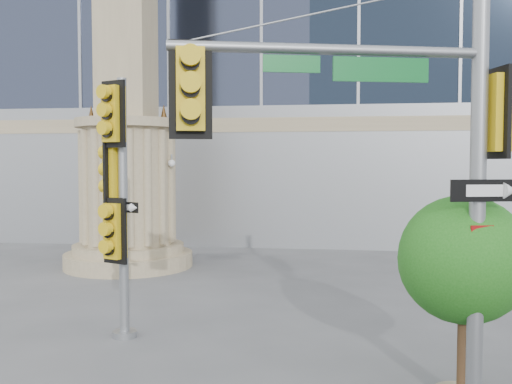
# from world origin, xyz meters

# --- Properties ---
(ground) EXTENTS (120.00, 120.00, 0.00)m
(ground) POSITION_xyz_m (0.00, 0.00, 0.00)
(ground) COLOR #545456
(ground) RESTS_ON ground
(monument) EXTENTS (4.40, 4.40, 16.60)m
(monument) POSITION_xyz_m (-6.00, 9.00, 5.52)
(monument) COLOR #9C8A6A
(monument) RESTS_ON ground
(main_signal_pole) EXTENTS (4.68, 1.66, 6.17)m
(main_signal_pole) POSITION_xyz_m (2.02, -1.80, 3.82)
(main_signal_pole) COLOR slate
(main_signal_pole) RESTS_ON ground
(secondary_signal_pole) EXTENTS (0.91, 0.89, 5.34)m
(secondary_signal_pole) POSITION_xyz_m (-3.32, 1.24, 3.14)
(secondary_signal_pole) COLOR slate
(secondary_signal_pole) RESTS_ON ground
(street_tree) EXTENTS (2.01, 1.96, 3.13)m
(street_tree) POSITION_xyz_m (3.08, -0.86, 2.06)
(street_tree) COLOR #9C8A6A
(street_tree) RESTS_ON ground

